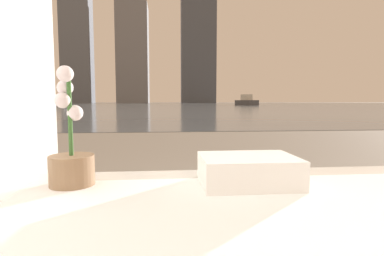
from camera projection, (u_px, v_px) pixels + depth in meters
potted_orchid at (71, 154)px, 0.83m from camera, size 0.12×0.12×0.33m
towel_stack at (248, 170)px, 0.84m from camera, size 0.27×0.20×0.08m
harbor_water at (166, 105)px, 61.58m from camera, size 180.00×110.00×0.01m
harbor_boat_1 at (246, 101)px, 52.15m from camera, size 3.15×5.30×1.88m
harbor_boat_2 at (60, 101)px, 50.85m from camera, size 2.89×5.25×1.87m
skyline_tower_0 at (27, 30)px, 110.10m from camera, size 6.29×7.67×53.73m
skyline_tower_1 at (76, 13)px, 111.12m from camera, size 10.71×7.81×66.77m
skyline_tower_2 at (133, 55)px, 114.36m from camera, size 11.60×12.33×36.89m
skyline_tower_3 at (198, 3)px, 114.88m from camera, size 13.32×6.89×76.26m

